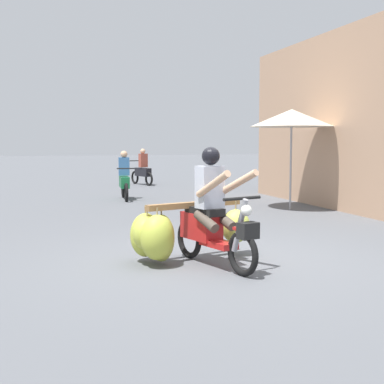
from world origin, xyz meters
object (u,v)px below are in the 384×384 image
(motorbike_main_loaded, at_px, (184,227))
(market_umbrella_near_shop, at_px, (292,118))
(motorbike_distant_ahead_right, at_px, (124,180))
(motorbike_distant_ahead_left, at_px, (143,170))

(motorbike_main_loaded, bearing_deg, market_umbrella_near_shop, 49.43)
(motorbike_distant_ahead_right, xyz_separation_m, market_umbrella_near_shop, (3.52, -3.42, 1.66))
(motorbike_main_loaded, xyz_separation_m, motorbike_distant_ahead_left, (2.09, 13.04, 0.07))
(motorbike_main_loaded, relative_size, motorbike_distant_ahead_left, 1.17)
(motorbike_distant_ahead_left, bearing_deg, motorbike_main_loaded, -99.09)
(motorbike_main_loaded, relative_size, market_umbrella_near_shop, 0.75)
(motorbike_distant_ahead_left, bearing_deg, motorbike_distant_ahead_right, -107.44)
(motorbike_distant_ahead_right, bearing_deg, motorbike_distant_ahead_left, 72.56)
(motorbike_distant_ahead_left, relative_size, motorbike_distant_ahead_right, 0.97)
(motorbike_main_loaded, bearing_deg, motorbike_distant_ahead_left, 80.91)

